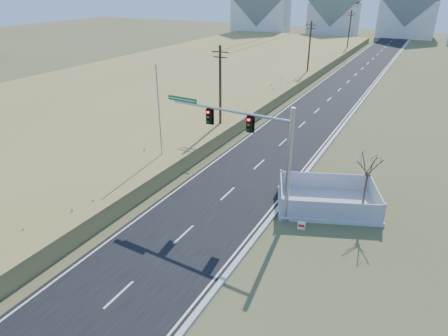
# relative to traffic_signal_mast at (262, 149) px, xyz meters

# --- Properties ---
(ground) EXTENTS (260.00, 260.00, 0.00)m
(ground) POSITION_rel_traffic_signal_mast_xyz_m (-3.10, -2.78, -4.69)
(ground) COLOR #474E26
(ground) RESTS_ON ground
(road) EXTENTS (8.00, 180.00, 0.06)m
(road) POSITION_rel_traffic_signal_mast_xyz_m (-3.10, 47.22, -4.66)
(road) COLOR black
(road) RESTS_ON ground
(curb) EXTENTS (0.30, 180.00, 0.18)m
(curb) POSITION_rel_traffic_signal_mast_xyz_m (1.05, 47.22, -4.60)
(curb) COLOR #B2AFA8
(curb) RESTS_ON ground
(reed_marsh) EXTENTS (38.00, 110.00, 1.30)m
(reed_marsh) POSITION_rel_traffic_signal_mast_xyz_m (-27.10, 37.22, -4.04)
(reed_marsh) COLOR olive
(reed_marsh) RESTS_ON ground
(utility_pole_near) EXTENTS (1.80, 0.26, 9.00)m
(utility_pole_near) POSITION_rel_traffic_signal_mast_xyz_m (-9.60, 12.22, -0.00)
(utility_pole_near) COLOR #422D1E
(utility_pole_near) RESTS_ON ground
(utility_pole_mid) EXTENTS (1.80, 0.26, 9.00)m
(utility_pole_mid) POSITION_rel_traffic_signal_mast_xyz_m (-9.60, 42.22, -0.00)
(utility_pole_mid) COLOR #422D1E
(utility_pole_mid) RESTS_ON ground
(utility_pole_far) EXTENTS (1.80, 0.26, 9.00)m
(utility_pole_far) POSITION_rel_traffic_signal_mast_xyz_m (-9.60, 72.22, -0.00)
(utility_pole_far) COLOR #422D1E
(utility_pole_far) RESTS_ON ground
(condo_nw) EXTENTS (17.69, 13.38, 19.05)m
(condo_nw) POSITION_rel_traffic_signal_mast_xyz_m (-41.10, 97.22, 3.02)
(condo_nw) COLOR silver
(condo_nw) RESTS_ON ground
(condo_nnw) EXTENTS (14.93, 11.17, 17.03)m
(condo_nnw) POSITION_rel_traffic_signal_mast_xyz_m (-21.10, 105.22, 2.25)
(condo_nnw) COLOR silver
(condo_nnw) RESTS_ON ground
(condo_n) EXTENTS (15.27, 10.20, 18.54)m
(condo_n) POSITION_rel_traffic_signal_mast_xyz_m (-1.10, 109.22, 2.92)
(condo_n) COLOR silver
(condo_n) RESTS_ON ground
(traffic_signal_mast) EXTENTS (9.67, 1.00, 7.71)m
(traffic_signal_mast) POSITION_rel_traffic_signal_mast_xyz_m (0.00, 0.00, 0.00)
(traffic_signal_mast) COLOR #9EA0A5
(traffic_signal_mast) RESTS_ON ground
(fence_enclosure) EXTENTS (8.02, 6.79, 1.56)m
(fence_enclosure) POSITION_rel_traffic_signal_mast_xyz_m (3.90, 2.91, -4.39)
(fence_enclosure) COLOR #B7B5AD
(fence_enclosure) RESTS_ON ground
(open_sign) EXTENTS (0.48, 0.14, 0.60)m
(open_sign) POSITION_rel_traffic_signal_mast_xyz_m (3.21, -0.79, -4.37)
(open_sign) COLOR white
(open_sign) RESTS_ON ground
(flagpole) EXTENTS (0.39, 0.39, 8.71)m
(flagpole) POSITION_rel_traffic_signal_mast_xyz_m (-10.10, 2.78, -1.21)
(flagpole) COLOR #B7B5AD
(flagpole) RESTS_ON ground
(bare_tree) EXTENTS (1.82, 1.82, 4.81)m
(bare_tree) POSITION_rel_traffic_signal_mast_xyz_m (6.28, 2.67, -0.81)
(bare_tree) COLOR #4C3F33
(bare_tree) RESTS_ON ground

